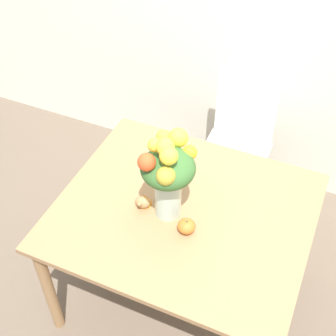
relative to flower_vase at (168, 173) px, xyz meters
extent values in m
plane|color=brown|center=(0.07, 0.04, -1.02)|extent=(12.00, 12.00, 0.00)
cube|color=#9E754C|center=(0.07, 0.04, -0.28)|extent=(1.25, 1.07, 0.03)
cylinder|color=#9E754C|center=(-0.49, -0.43, -0.66)|extent=(0.06, 0.06, 0.73)
cylinder|color=#9E754C|center=(-0.49, 0.52, -0.66)|extent=(0.06, 0.06, 0.73)
cylinder|color=#9E754C|center=(0.63, 0.52, -0.66)|extent=(0.06, 0.06, 0.73)
cylinder|color=#B2CCBC|center=(0.00, 0.00, -0.14)|extent=(0.13, 0.13, 0.25)
cylinder|color=silver|center=(0.00, 0.00, -0.21)|extent=(0.11, 0.11, 0.11)
cylinder|color=#38662D|center=(0.03, 0.00, -0.10)|extent=(0.01, 0.01, 0.30)
cylinder|color=#38662D|center=(0.01, 0.02, -0.10)|extent=(0.00, 0.00, 0.30)
cylinder|color=#38662D|center=(-0.02, 0.01, -0.10)|extent=(0.01, 0.01, 0.30)
cylinder|color=#38662D|center=(-0.02, -0.02, -0.10)|extent=(0.01, 0.01, 0.30)
cylinder|color=#38662D|center=(0.01, -0.03, -0.10)|extent=(0.01, 0.01, 0.30)
ellipsoid|color=#38662D|center=(0.00, 0.00, 0.04)|extent=(0.25, 0.25, 0.15)
sphere|color=#D64C23|center=(-0.06, -0.09, 0.12)|extent=(0.08, 0.08, 0.08)
sphere|color=yellow|center=(0.00, -0.02, 0.18)|extent=(0.08, 0.08, 0.08)
sphere|color=#AD9E33|center=(0.03, -0.09, 0.08)|extent=(0.09, 0.09, 0.09)
sphere|color=yellow|center=(0.06, 0.10, 0.07)|extent=(0.07, 0.07, 0.07)
sphere|color=yellow|center=(0.03, -0.05, 0.16)|extent=(0.08, 0.08, 0.08)
sphere|color=yellow|center=(-0.06, -0.01, 0.16)|extent=(0.07, 0.07, 0.07)
sphere|color=yellow|center=(-0.01, 0.13, 0.11)|extent=(0.09, 0.09, 0.09)
sphere|color=#AD9E33|center=(-0.07, 0.11, 0.10)|extent=(0.07, 0.07, 0.07)
ellipsoid|color=orange|center=(0.13, -0.08, -0.23)|extent=(0.09, 0.09, 0.07)
cylinder|color=brown|center=(0.13, -0.08, -0.19)|extent=(0.01, 0.01, 0.02)
ellipsoid|color=#A87A4C|center=(-0.13, -0.02, -0.23)|extent=(0.08, 0.06, 0.06)
cone|color=orange|center=(-0.13, 0.00, -0.23)|extent=(0.08, 0.08, 0.06)
sphere|color=#A87A4C|center=(-0.13, -0.05, -0.21)|extent=(0.02, 0.02, 0.02)
cube|color=white|center=(0.10, 0.83, -0.56)|extent=(0.42, 0.42, 0.02)
cylinder|color=white|center=(-0.07, 0.66, -0.80)|extent=(0.04, 0.04, 0.45)
cylinder|color=white|center=(0.27, 0.67, -0.80)|extent=(0.04, 0.04, 0.45)
cylinder|color=white|center=(-0.07, 1.00, -0.80)|extent=(0.04, 0.04, 0.45)
cylinder|color=white|center=(0.27, 1.01, -0.80)|extent=(0.04, 0.04, 0.45)
cube|color=white|center=(0.10, 1.04, -0.31)|extent=(0.40, 0.02, 0.49)
camera|label=1|loc=(0.61, -1.39, 1.50)|focal=50.00mm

